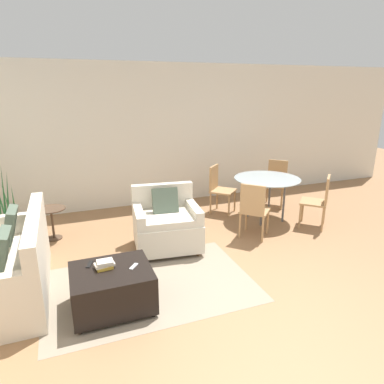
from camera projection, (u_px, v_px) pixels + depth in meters
name	position (u px, v px, depth m)	size (l,w,h in m)	color
ground_plane	(247.00, 309.00, 3.68)	(20.00, 20.00, 0.00)	#936B47
wall_back	(152.00, 136.00, 6.72)	(12.00, 0.06, 2.75)	silver
area_rug	(151.00, 285.00, 4.13)	(2.44, 1.63, 0.01)	gray
couch	(8.00, 269.00, 3.87)	(0.93, 1.79, 0.93)	beige
armchair	(166.00, 224.00, 5.00)	(1.01, 0.92, 0.91)	beige
ottoman	(112.00, 287.00, 3.64)	(0.83, 0.70, 0.46)	black
book_stack	(105.00, 264.00, 3.60)	(0.22, 0.16, 0.09)	gold
tv_remote_primary	(90.00, 264.00, 3.69)	(0.09, 0.15, 0.01)	black
tv_remote_secondary	(134.00, 266.00, 3.64)	(0.12, 0.13, 0.01)	#B7B7BC
potted_plant	(10.00, 231.00, 5.08)	(0.41, 0.41, 1.25)	#333338
side_table	(52.00, 217.00, 5.30)	(0.44, 0.44, 0.51)	#4C3828
dining_table	(267.00, 183.00, 6.01)	(1.15, 1.15, 0.77)	#99A8AD
dining_chair_near_left	(254.00, 207.00, 5.27)	(0.59, 0.59, 0.90)	tan
dining_chair_near_right	(320.00, 198.00, 5.70)	(0.59, 0.59, 0.90)	tan
dining_chair_far_left	(219.00, 186.00, 6.40)	(0.59, 0.59, 0.90)	tan
dining_chair_far_right	(276.00, 180.00, 6.83)	(0.59, 0.59, 0.90)	tan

